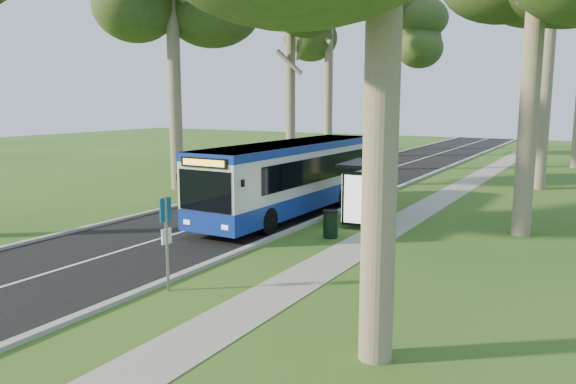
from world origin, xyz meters
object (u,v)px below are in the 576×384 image
bus_shelter (365,182)px  litter_bin (330,224)px  bus (291,178)px  bus_stop_sign (166,232)px  car_silver (344,152)px  car_white (311,159)px

bus_shelter → litter_bin: size_ratio=2.99×
bus → bus_shelter: bus is taller
bus → bus_stop_sign: bus is taller
car_silver → bus: bearing=-56.2°
bus_shelter → bus_stop_sign: bearing=-102.6°
bus_shelter → car_silver: bus_shelter is taller
litter_bin → bus: bearing=138.5°
bus_stop_sign → litter_bin: (1.20, 7.19, -1.05)m
bus_stop_sign → car_silver: bus_stop_sign is taller
bus → car_silver: bearing=109.0°
bus_shelter → car_silver: bearing=112.2°
litter_bin → car_white: size_ratio=0.22×
bus_stop_sign → bus_shelter: (1.45, 9.77, 0.18)m
bus → litter_bin: (3.25, -2.87, -1.10)m
litter_bin → car_silver: size_ratio=0.23×
bus_stop_sign → car_silver: (-8.96, 30.82, -0.83)m
car_white → bus_stop_sign: bearing=-54.0°
bus → litter_bin: bus is taller
bus_stop_sign → car_silver: 32.11m
bus → car_silver: (-6.90, 20.76, -0.88)m
bus_shelter → litter_bin: 2.87m
bus → bus_shelter: bearing=-4.2°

